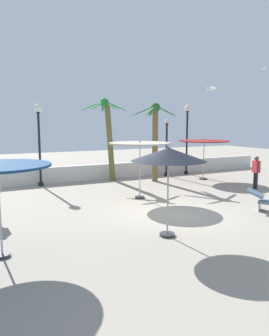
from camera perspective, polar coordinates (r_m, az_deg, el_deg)
The scene contains 13 objects.
ground_plane at distance 11.71m, azimuth 6.68°, elevation -8.64°, with size 56.00×56.00×0.00m, color #9E9384.
boundary_wall at distance 19.23m, azimuth -7.47°, elevation -0.75°, with size 25.20×0.30×0.90m, color silver.
patio_umbrella_0 at distance 9.33m, azimuth 6.01°, elevation 2.26°, with size 2.18×2.18×2.68m.
patio_umbrella_2 at distance 14.13m, azimuth 0.95°, elevation 4.00°, with size 2.68×2.68×2.58m.
patio_umbrella_5 at distance 19.46m, azimuth 12.19°, elevation 4.45°, with size 2.91×2.91×2.46m.
palm_tree_1 at distance 18.46m, azimuth 3.67°, elevation 6.24°, with size 2.58×2.79×4.47m.
palm_tree_3 at distance 18.66m, azimuth -4.69°, elevation 6.69°, with size 2.55×2.64×4.74m.
lamp_post_0 at distance 17.69m, azimuth -16.55°, elevation 6.30°, with size 0.44×0.44×4.31m.
lamp_post_1 at distance 21.30m, azimuth 9.27°, elevation 6.77°, with size 0.41×0.41×4.48m.
lamp_post_2 at distance 20.43m, azimuth 5.69°, elevation 3.94°, with size 0.29×0.29×3.58m.
guest_1 at distance 17.42m, azimuth 20.69°, elevation -0.20°, with size 0.30×0.55×1.68m.
seagull_0 at distance 14.98m, azimuth 13.46°, elevation 13.44°, with size 0.65×1.13×0.18m.
seagull_2 at distance 16.09m, azimuth 22.04°, elevation 15.99°, with size 1.04×0.66×0.14m.
Camera 1 is at (-6.18, -9.37, 3.32)m, focal length 34.50 mm.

